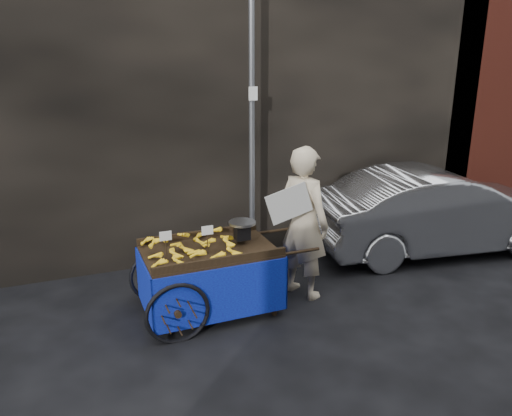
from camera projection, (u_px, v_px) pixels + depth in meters
name	position (u px, v px, depth m)	size (l,w,h in m)	color
ground	(267.00, 302.00, 6.11)	(80.00, 80.00, 0.00)	black
building_wall	(228.00, 80.00, 7.81)	(13.50, 2.00, 5.00)	black
street_pole	(252.00, 123.00, 6.77)	(0.12, 0.10, 4.00)	slate
banana_cart	(206.00, 257.00, 5.68)	(2.08, 1.06, 1.13)	black
vendor	(304.00, 223.00, 6.05)	(0.93, 0.82, 1.89)	#C8B695
plastic_bag	(270.00, 298.00, 5.90)	(0.31, 0.25, 0.28)	#1B34CA
parked_car	(438.00, 211.00, 7.53)	(1.34, 3.84, 1.27)	silver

